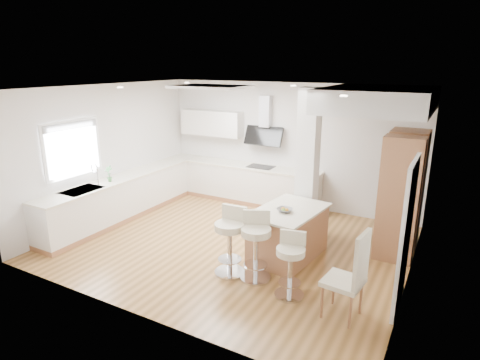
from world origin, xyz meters
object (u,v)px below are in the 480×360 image
Objects in this scene: bar_stool_a at (230,237)px; bar_stool_c at (291,262)px; dining_chair at (352,273)px; bar_stool_b at (256,242)px; peninsula at (288,233)px.

bar_stool_a is 1.08m from bar_stool_c.
dining_chair is at bearing -11.42° from bar_stool_a.
bar_stool_b is 0.87× the size of dining_chair.
bar_stool_b is (0.42, 0.04, -0.01)m from bar_stool_a.
bar_stool_c is (0.49, -1.11, 0.10)m from peninsula.
bar_stool_c is (1.07, -0.15, -0.08)m from bar_stool_a.
bar_stool_c is 0.90m from dining_chair.
peninsula is 1.41× the size of bar_stool_a.
bar_stool_b is at bearing -92.11° from peninsula.
dining_chair reaches higher than bar_stool_a.
peninsula is 1.87m from dining_chair.
bar_stool_b is at bearing 151.17° from bar_stool_c.
peninsula is at bearing 56.69° from bar_stool_b.
bar_stool_a is at bearing 178.27° from dining_chair.
bar_stool_a is at bearing 161.99° from bar_stool_b.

